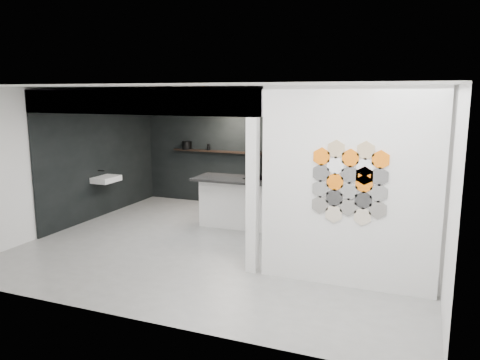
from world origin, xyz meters
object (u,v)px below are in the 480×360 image
partition_panel (348,189)px  glass_vase (283,151)px  bottle_dark (208,147)px  utensil_cup (209,148)px  glass_bowl (282,152)px  stockpot (187,145)px  wall_basin (106,179)px  kitchen_island (243,202)px  kettle (276,150)px

partition_panel → glass_vase: 4.39m
bottle_dark → utensil_cup: bottle_dark is taller
glass_bowl → stockpot: bearing=180.0°
wall_basin → kitchen_island: (3.04, 0.42, -0.33)m
stockpot → utensil_cup: size_ratio=2.52×
partition_panel → kitchen_island: (-2.42, 2.22, -0.88)m
stockpot → partition_panel: bearing=-40.2°
partition_panel → bottle_dark: partition_panel is taller
wall_basin → kitchen_island: 3.09m
glass_vase → bottle_dark: 1.91m
glass_bowl → glass_vase: glass_vase is taller
bottle_dark → stockpot: bearing=180.0°
kitchen_island → utensil_cup: kitchen_island is taller
kitchen_island → wall_basin: bearing=-172.9°
stockpot → utensil_cup: 0.60m
bottle_dark → utensil_cup: (0.00, 0.00, -0.03)m
wall_basin → bottle_dark: size_ratio=3.86×
glass_vase → utensil_cup: 1.90m
kitchen_island → glass_bowl: 1.88m
bottle_dark → kitchen_island: bearing=-46.6°
kettle → utensil_cup: kettle is taller
glass_bowl → utensil_cup: 1.88m
kitchen_island → glass_bowl: (0.32, 1.64, 0.85)m
glass_vase → bottle_dark: bearing=180.0°
bottle_dark → glass_bowl: bearing=0.0°
glass_vase → utensil_cup: bearing=180.0°
wall_basin → kettle: size_ratio=3.09×
kitchen_island → stockpot: 2.85m
kitchen_island → bottle_dark: 2.43m
glass_bowl → glass_vase: (0.03, 0.00, 0.01)m
stockpot → glass_bowl: 2.48m
partition_panel → kitchen_island: partition_panel is taller
wall_basin → glass_bowl: (3.36, 2.07, 0.52)m
bottle_dark → wall_basin: bearing=-125.7°
partition_panel → wall_basin: size_ratio=4.67×
glass_bowl → bottle_dark: bearing=180.0°
stockpot → wall_basin: bearing=-113.3°
wall_basin → stockpot: stockpot is taller
utensil_cup → partition_panel: bearing=-44.2°
partition_panel → bottle_dark: 5.55m
utensil_cup → wall_basin: bearing=-125.8°
glass_vase → stockpot: bearing=180.0°
partition_panel → glass_bowl: size_ratio=19.19×
partition_panel → kettle: partition_panel is taller
kettle → partition_panel: bearing=-73.2°
glass_vase → bottle_dark: (-1.91, 0.00, 0.02)m
kettle → glass_bowl: size_ratio=1.33×
wall_basin → glass_vase: glass_vase is taller
partition_panel → wall_basin: bearing=161.8°
kitchen_island → stockpot: size_ratio=8.10×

